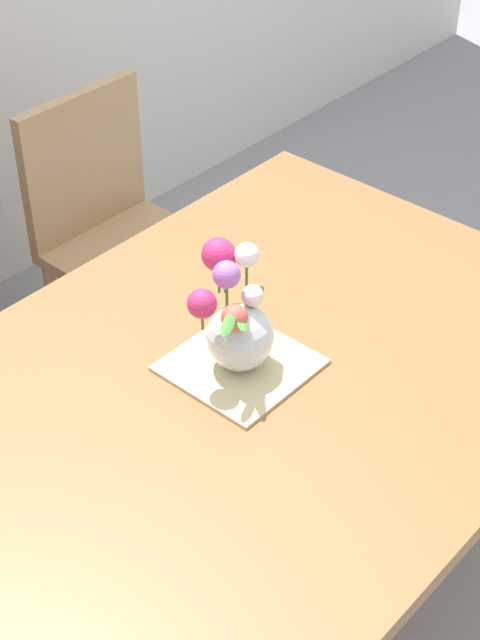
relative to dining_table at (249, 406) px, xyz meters
name	(u,v)px	position (x,y,z in m)	size (l,w,h in m)	color
ground_plane	(248,601)	(0.00, 0.00, -0.66)	(12.00, 12.00, 0.00)	#939399
dining_table	(249,406)	(0.00, 0.00, 0.00)	(1.56, 1.10, 0.74)	olive
chair_right	(114,226)	(0.43, 0.89, -0.14)	(0.42, 0.42, 0.90)	tan
placemat	(240,365)	(0.01, 0.03, 0.09)	(0.26, 0.26, 0.01)	#CCB789
flower_vase	(236,319)	(0.01, 0.05, 0.20)	(0.20, 0.20, 0.24)	silver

